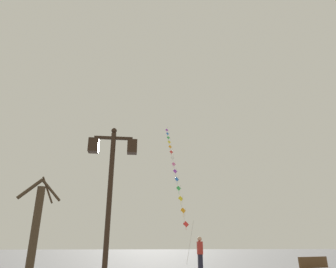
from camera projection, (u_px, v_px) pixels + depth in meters
The scene contains 5 objects.
ground_plane at pixel (153, 267), 18.90m from camera, with size 160.00×160.00×0.00m, color gray.
twin_lantern_lamp_post at pixel (111, 174), 8.18m from camera, with size 1.38×0.28×4.54m.
kite_train at pixel (174, 166), 27.88m from camera, with size 1.07×19.66×15.82m.
kite_flyer at pixel (200, 254), 14.59m from camera, with size 0.25×0.61×1.71m.
bare_tree at pixel (35, 227), 11.70m from camera, with size 1.63×1.21×4.03m.
Camera 1 is at (-1.50, -0.68, 1.32)m, focal length 31.44 mm.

